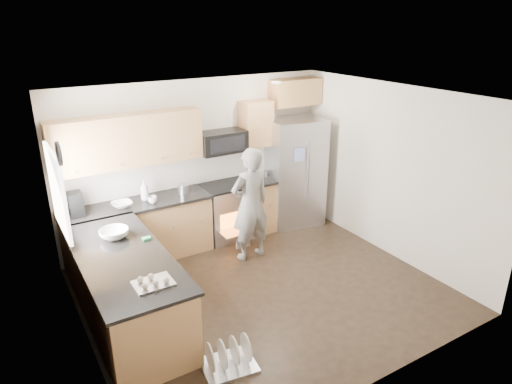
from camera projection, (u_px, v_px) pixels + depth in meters
ground at (263, 290)px, 6.19m from camera, size 4.50×4.50×0.00m
room_shell at (260, 174)px, 5.58m from camera, size 4.54×4.04×2.62m
back_cabinet_run at (170, 193)px, 6.95m from camera, size 4.45×0.64×2.50m
peninsula at (126, 290)px, 5.37m from camera, size 0.96×2.36×1.04m
stove_range at (226, 199)px, 7.46m from camera, size 0.76×0.97×1.79m
refrigerator at (295, 172)px, 7.95m from camera, size 1.03×0.86×1.87m
person at (250, 204)px, 6.75m from camera, size 0.66×0.45×1.74m
dish_rack at (229, 360)px, 4.80m from camera, size 0.61×0.52×0.34m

